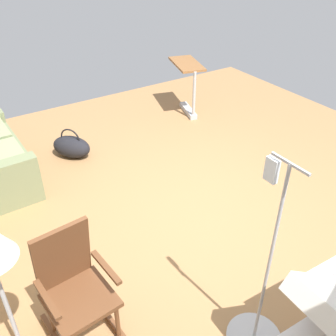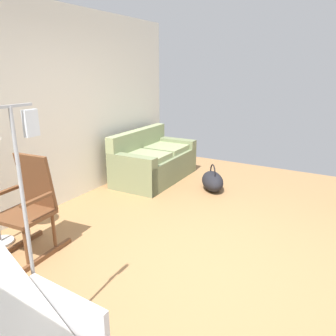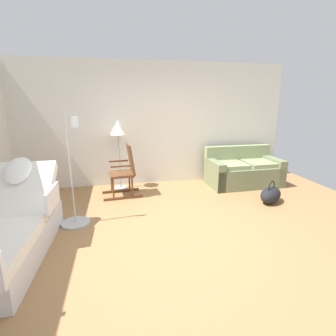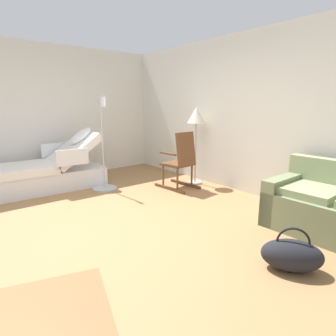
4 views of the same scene
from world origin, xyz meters
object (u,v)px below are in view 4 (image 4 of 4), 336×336
object	(u,v)px
rocking_chair	(181,162)
floor_lamp	(196,120)
hospital_bed	(48,172)
iv_pole	(104,176)
duffel_bag	(292,255)

from	to	relation	value
rocking_chair	floor_lamp	world-z (taller)	floor_lamp
hospital_bed	floor_lamp	bearing A→B (deg)	59.17
floor_lamp	iv_pole	xyz separation A→B (m)	(-0.73, -1.59, -0.98)
rocking_chair	duffel_bag	size ratio (longest dim) A/B	1.64
iv_pole	duffel_bag	bearing A→B (deg)	3.10
hospital_bed	duffel_bag	distance (m)	4.28
rocking_chair	iv_pole	xyz separation A→B (m)	(-0.82, -1.13, -0.25)
hospital_bed	iv_pole	size ratio (longest dim) A/B	1.24
hospital_bed	rocking_chair	size ratio (longest dim) A/B	2.00
rocking_chair	duffel_bag	distance (m)	2.84
hospital_bed	floor_lamp	distance (m)	2.92
floor_lamp	rocking_chair	bearing A→B (deg)	-79.06
rocking_chair	iv_pole	distance (m)	1.41
rocking_chair	iv_pole	world-z (taller)	iv_pole
duffel_bag	iv_pole	bearing A→B (deg)	-176.90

